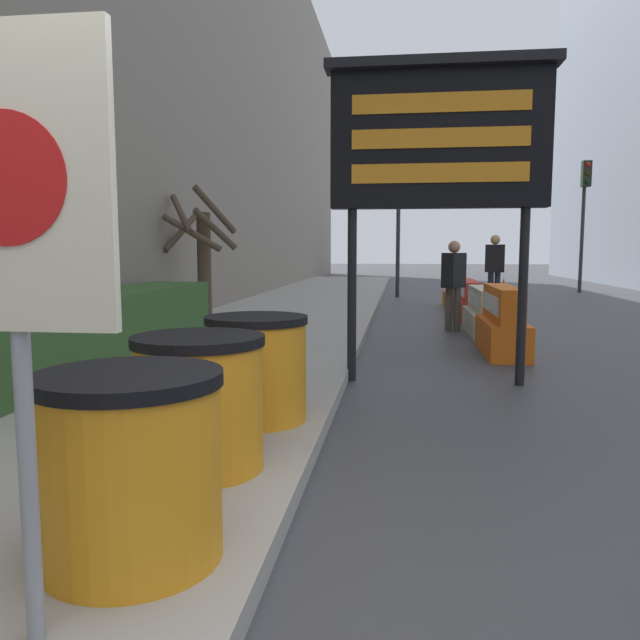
{
  "coord_description": "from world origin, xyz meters",
  "views": [
    {
      "loc": [
        0.56,
        -2.0,
        1.46
      ],
      "look_at": [
        -0.86,
        8.94,
        0.2
      ],
      "focal_mm": 35.0,
      "sensor_mm": 36.0,
      "label": 1
    }
  ],
  "objects_px": {
    "traffic_cone_near": "(481,302)",
    "pedestrian_worker": "(454,278)",
    "jersey_barrier_red_striped": "(468,302)",
    "jersey_barrier_orange_near": "(458,294)",
    "message_board": "(439,140)",
    "jersey_barrier_orange_far": "(502,324)",
    "warning_sign": "(11,221)",
    "traffic_cone_far": "(513,330)",
    "jersey_barrier_cream": "(482,313)",
    "barrel_drum_foreground": "(131,466)",
    "pedestrian_passerby": "(495,265)",
    "barrel_drum_back": "(257,368)",
    "traffic_light_near_curb": "(399,198)",
    "traffic_light_far_side": "(585,198)",
    "barrel_drum_middle": "(200,402)",
    "traffic_cone_mid": "(503,291)"
  },
  "relations": [
    {
      "from": "traffic_light_near_curb",
      "to": "traffic_light_far_side",
      "type": "distance_m",
      "value": 6.75
    },
    {
      "from": "message_board",
      "to": "jersey_barrier_orange_far",
      "type": "xyz_separation_m",
      "value": [
        1.04,
        2.08,
        -2.18
      ]
    },
    {
      "from": "barrel_drum_middle",
      "to": "pedestrian_worker",
      "type": "xyz_separation_m",
      "value": [
        2.12,
        7.74,
        0.4
      ]
    },
    {
      "from": "barrel_drum_back",
      "to": "message_board",
      "type": "bearing_deg",
      "value": 55.67
    },
    {
      "from": "jersey_barrier_red_striped",
      "to": "traffic_cone_near",
      "type": "height_order",
      "value": "jersey_barrier_red_striped"
    },
    {
      "from": "jersey_barrier_orange_near",
      "to": "jersey_barrier_orange_far",
      "type": "bearing_deg",
      "value": -90.0
    },
    {
      "from": "traffic_cone_near",
      "to": "traffic_cone_far",
      "type": "relative_size",
      "value": 0.85
    },
    {
      "from": "warning_sign",
      "to": "traffic_cone_far",
      "type": "height_order",
      "value": "warning_sign"
    },
    {
      "from": "barrel_drum_foreground",
      "to": "jersey_barrier_cream",
      "type": "height_order",
      "value": "barrel_drum_foreground"
    },
    {
      "from": "traffic_cone_mid",
      "to": "pedestrian_passerby",
      "type": "height_order",
      "value": "pedestrian_passerby"
    },
    {
      "from": "warning_sign",
      "to": "traffic_light_far_side",
      "type": "relative_size",
      "value": 0.47
    },
    {
      "from": "jersey_barrier_red_striped",
      "to": "traffic_light_near_curb",
      "type": "height_order",
      "value": "traffic_light_near_curb"
    },
    {
      "from": "jersey_barrier_cream",
      "to": "traffic_cone_far",
      "type": "distance_m",
      "value": 2.09
    },
    {
      "from": "jersey_barrier_red_striped",
      "to": "traffic_light_far_side",
      "type": "relative_size",
      "value": 0.45
    },
    {
      "from": "jersey_barrier_orange_near",
      "to": "traffic_cone_near",
      "type": "height_order",
      "value": "jersey_barrier_orange_near"
    },
    {
      "from": "jersey_barrier_cream",
      "to": "traffic_cone_near",
      "type": "xyz_separation_m",
      "value": [
        0.37,
        3.19,
        -0.07
      ]
    },
    {
      "from": "jersey_barrier_orange_far",
      "to": "pedestrian_worker",
      "type": "xyz_separation_m",
      "value": [
        -0.49,
        2.4,
        0.53
      ]
    },
    {
      "from": "jersey_barrier_orange_far",
      "to": "jersey_barrier_red_striped",
      "type": "bearing_deg",
      "value": 90.0
    },
    {
      "from": "traffic_cone_near",
      "to": "jersey_barrier_cream",
      "type": "bearing_deg",
      "value": -96.58
    },
    {
      "from": "barrel_drum_middle",
      "to": "traffic_cone_near",
      "type": "bearing_deg",
      "value": 74.49
    },
    {
      "from": "jersey_barrier_orange_far",
      "to": "traffic_light_near_curb",
      "type": "distance_m",
      "value": 10.54
    },
    {
      "from": "traffic_cone_mid",
      "to": "pedestrian_passerby",
      "type": "distance_m",
      "value": 1.09
    },
    {
      "from": "barrel_drum_middle",
      "to": "traffic_cone_far",
      "type": "height_order",
      "value": "barrel_drum_middle"
    },
    {
      "from": "jersey_barrier_red_striped",
      "to": "pedestrian_passerby",
      "type": "xyz_separation_m",
      "value": [
        0.93,
        2.86,
        0.72
      ]
    },
    {
      "from": "jersey_barrier_cream",
      "to": "jersey_barrier_red_striped",
      "type": "distance_m",
      "value": 2.3
    },
    {
      "from": "jersey_barrier_orange_far",
      "to": "traffic_light_far_side",
      "type": "height_order",
      "value": "traffic_light_far_side"
    },
    {
      "from": "warning_sign",
      "to": "traffic_light_near_curb",
      "type": "xyz_separation_m",
      "value": [
        1.11,
        17.16,
        1.43
      ]
    },
    {
      "from": "warning_sign",
      "to": "message_board",
      "type": "distance_m",
      "value": 5.32
    },
    {
      "from": "jersey_barrier_orange_far",
      "to": "jersey_barrier_orange_near",
      "type": "xyz_separation_m",
      "value": [
        -0.0,
        6.84,
        -0.08
      ]
    },
    {
      "from": "jersey_barrier_cream",
      "to": "traffic_light_near_curb",
      "type": "xyz_separation_m",
      "value": [
        -1.52,
        7.93,
        2.62
      ]
    },
    {
      "from": "barrel_drum_back",
      "to": "traffic_cone_far",
      "type": "xyz_separation_m",
      "value": [
        2.67,
        4.33,
        -0.22
      ]
    },
    {
      "from": "warning_sign",
      "to": "traffic_light_near_curb",
      "type": "distance_m",
      "value": 17.25
    },
    {
      "from": "barrel_drum_back",
      "to": "pedestrian_worker",
      "type": "distance_m",
      "value": 6.95
    },
    {
      "from": "barrel_drum_back",
      "to": "jersey_barrier_orange_far",
      "type": "relative_size",
      "value": 0.47
    },
    {
      "from": "barrel_drum_foreground",
      "to": "jersey_barrier_red_striped",
      "type": "distance_m",
      "value": 11.22
    },
    {
      "from": "jersey_barrier_cream",
      "to": "jersey_barrier_orange_near",
      "type": "bearing_deg",
      "value": 90.0
    },
    {
      "from": "jersey_barrier_red_striped",
      "to": "traffic_cone_mid",
      "type": "distance_m",
      "value": 3.81
    },
    {
      "from": "jersey_barrier_orange_far",
      "to": "traffic_cone_near",
      "type": "xyz_separation_m",
      "value": [
        0.37,
        5.36,
        -0.14
      ]
    },
    {
      "from": "traffic_cone_near",
      "to": "pedestrian_worker",
      "type": "distance_m",
      "value": 3.16
    },
    {
      "from": "jersey_barrier_orange_far",
      "to": "pedestrian_passerby",
      "type": "relative_size",
      "value": 0.96
    },
    {
      "from": "jersey_barrier_red_striped",
      "to": "jersey_barrier_orange_near",
      "type": "relative_size",
      "value": 0.94
    },
    {
      "from": "barrel_drum_back",
      "to": "traffic_cone_near",
      "type": "distance_m",
      "value": 10.03
    },
    {
      "from": "warning_sign",
      "to": "traffic_cone_far",
      "type": "xyz_separation_m",
      "value": [
        2.79,
        7.14,
        -1.22
      ]
    },
    {
      "from": "traffic_cone_near",
      "to": "pedestrian_passerby",
      "type": "bearing_deg",
      "value": 74.21
    },
    {
      "from": "jersey_barrier_cream",
      "to": "pedestrian_passerby",
      "type": "xyz_separation_m",
      "value": [
        0.93,
        5.16,
        0.72
      ]
    },
    {
      "from": "barrel_drum_foreground",
      "to": "message_board",
      "type": "height_order",
      "value": "message_board"
    },
    {
      "from": "traffic_light_far_side",
      "to": "pedestrian_worker",
      "type": "relative_size",
      "value": 2.7
    },
    {
      "from": "jersey_barrier_orange_far",
      "to": "pedestrian_worker",
      "type": "bearing_deg",
      "value": 101.47
    },
    {
      "from": "barrel_drum_foreground",
      "to": "jersey_barrier_orange_near",
      "type": "distance_m",
      "value": 13.53
    },
    {
      "from": "barrel_drum_back",
      "to": "pedestrian_passerby",
      "type": "relative_size",
      "value": 0.45
    }
  ]
}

